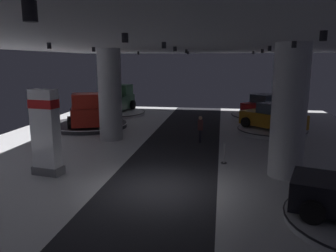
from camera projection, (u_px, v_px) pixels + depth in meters
ground at (159, 189)px, 12.58m from camera, size 24.00×44.00×0.06m
ceiling_with_spotlights at (158, 38)px, 11.49m from camera, size 24.00×44.00×0.39m
column_right at (289, 111)px, 13.47m from camera, size 1.41×1.41×5.50m
column_left at (110, 95)px, 19.95m from camera, size 1.40×1.40×5.50m
brand_sign_pylon at (46, 131)px, 13.81m from camera, size 1.35×0.84×3.64m
display_platform_deep_right at (265, 117)px, 27.41m from camera, size 5.46×5.46×0.37m
display_car_deep_right at (265, 106)px, 27.21m from camera, size 4.16×4.31×1.71m
display_platform_deep_left at (113, 113)px, 29.68m from camera, size 5.68×5.68×0.27m
pickup_truck_deep_left at (114, 101)px, 29.78m from camera, size 3.11×5.50×2.30m
display_platform_far_left at (88, 125)px, 24.09m from camera, size 5.68×5.68×0.32m
pickup_truck_far_left at (88, 111)px, 23.57m from camera, size 4.18×5.70×2.30m
display_platform_far_right at (272, 131)px, 22.08m from camera, size 4.54×4.54×0.31m
display_car_far_right at (273, 117)px, 21.88m from camera, size 4.30×4.18×1.71m
visitor_walking_near at (200, 127)px, 19.48m from camera, size 0.32×0.32×1.59m
stanchion_a at (224, 156)px, 15.58m from camera, size 0.28×0.28×1.01m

